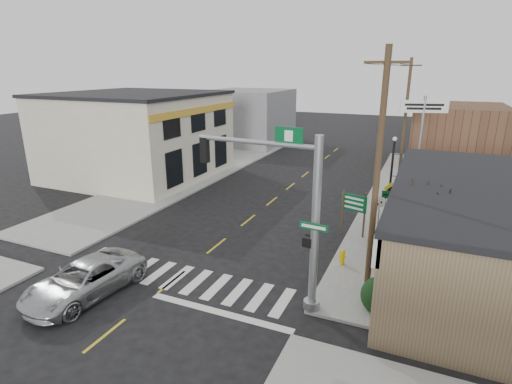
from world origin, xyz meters
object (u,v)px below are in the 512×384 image
at_px(traffic_signal_pole, 294,205).
at_px(utility_pole_far, 405,116).
at_px(lamp_post, 392,172).
at_px(bare_tree, 431,192).
at_px(suv, 85,279).
at_px(guide_sign, 354,207).
at_px(dance_center_sign, 422,121).
at_px(utility_pole_near, 377,171).
at_px(fire_hydrant, 342,256).

height_order(traffic_signal_pole, utility_pole_far, utility_pole_far).
relative_size(lamp_post, utility_pole_far, 0.52).
bearing_deg(bare_tree, suv, -152.10).
xyz_separation_m(guide_sign, lamp_post, (1.53, 3.48, 1.26)).
bearing_deg(utility_pole_far, suv, -105.61).
bearing_deg(dance_center_sign, bare_tree, -102.18).
bearing_deg(guide_sign, lamp_post, 82.87).
bearing_deg(bare_tree, guide_sign, 135.61).
bearing_deg(guide_sign, traffic_signal_pole, -80.25).
distance_m(guide_sign, bare_tree, 5.55).
bearing_deg(utility_pole_near, guide_sign, 106.72).
distance_m(suv, guide_sign, 13.54).
distance_m(traffic_signal_pole, lamp_post, 11.39).
distance_m(suv, traffic_signal_pole, 9.09).
distance_m(dance_center_sign, utility_pole_far, 5.31).
distance_m(fire_hydrant, lamp_post, 7.57).
xyz_separation_m(suv, utility_pole_near, (10.46, 5.40, 4.35)).
bearing_deg(utility_pole_far, lamp_post, -82.63).
bearing_deg(traffic_signal_pole, suv, -157.83).
bearing_deg(utility_pole_near, lamp_post, 88.73).
xyz_separation_m(fire_hydrant, bare_tree, (3.39, 0.01, 3.58)).
xyz_separation_m(guide_sign, fire_hydrant, (0.22, -3.53, -1.25)).
relative_size(fire_hydrant, utility_pole_far, 0.08).
distance_m(dance_center_sign, utility_pole_near, 15.21).
relative_size(fire_hydrant, dance_center_sign, 0.11).
distance_m(fire_hydrant, utility_pole_near, 4.88).
xyz_separation_m(bare_tree, utility_pole_far, (-2.37, 19.04, 0.94)).
distance_m(suv, dance_center_sign, 24.06).
xyz_separation_m(bare_tree, utility_pole_near, (-2.04, -1.22, 0.95)).
distance_m(bare_tree, utility_pole_far, 19.21).
height_order(fire_hydrant, lamp_post, lamp_post).
bearing_deg(dance_center_sign, lamp_post, -115.44).
xyz_separation_m(dance_center_sign, utility_pole_near, (-1.14, -15.17, -0.27)).
height_order(suv, fire_hydrant, suv).
distance_m(fire_hydrant, dance_center_sign, 14.96).
bearing_deg(utility_pole_far, utility_pole_near, -83.14).
bearing_deg(utility_pole_far, traffic_signal_pole, -89.38).
height_order(suv, utility_pole_far, utility_pole_far).
height_order(fire_hydrant, utility_pole_near, utility_pole_near).
bearing_deg(dance_center_sign, guide_sign, -120.42).
relative_size(bare_tree, utility_pole_far, 0.53).
distance_m(bare_tree, utility_pole_near, 2.56).
bearing_deg(utility_pole_far, dance_center_sign, -68.02).
relative_size(traffic_signal_pole, lamp_post, 1.36).
bearing_deg(traffic_signal_pole, utility_pole_far, 89.00).
height_order(traffic_signal_pole, dance_center_sign, dance_center_sign).
relative_size(lamp_post, dance_center_sign, 0.72).
bearing_deg(utility_pole_near, utility_pole_far, 89.47).
bearing_deg(traffic_signal_pole, dance_center_sign, 82.96).
height_order(bare_tree, utility_pole_far, utility_pole_far).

